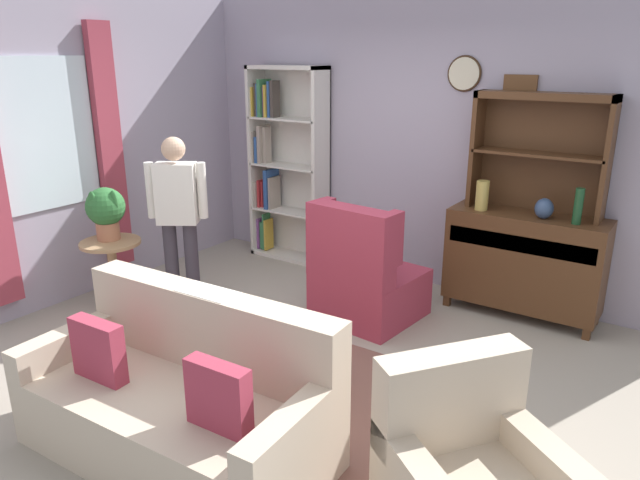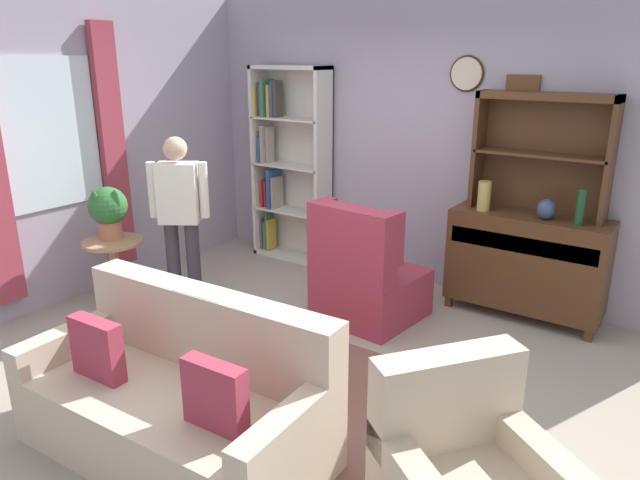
{
  "view_description": "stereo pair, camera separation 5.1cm",
  "coord_description": "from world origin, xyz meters",
  "px_view_note": "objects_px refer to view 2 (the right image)",
  "views": [
    {
      "loc": [
        2.32,
        -3.07,
        2.22
      ],
      "look_at": [
        0.1,
        0.2,
        0.95
      ],
      "focal_mm": 32.72,
      "sensor_mm": 36.0,
      "label": 1
    },
    {
      "loc": [
        2.36,
        -3.04,
        2.22
      ],
      "look_at": [
        0.1,
        0.2,
        0.95
      ],
      "focal_mm": 32.72,
      "sensor_mm": 36.0,
      "label": 2
    }
  ],
  "objects_px": {
    "vase_tall": "(484,196)",
    "couch_floral": "(179,401)",
    "coffee_table": "(261,336)",
    "plant_stand": "(115,267)",
    "book_stack": "(255,318)",
    "bookshelf": "(286,163)",
    "bottle_wine": "(580,207)",
    "sideboard": "(526,261)",
    "person_reading": "(180,212)",
    "vase_round": "(546,209)",
    "wingback_chair": "(365,278)",
    "potted_plant_large": "(108,209)",
    "sideboard_hutch": "(544,137)"
  },
  "relations": [
    {
      "from": "bookshelf",
      "to": "book_stack",
      "type": "bearing_deg",
      "value": -56.88
    },
    {
      "from": "potted_plant_large",
      "to": "plant_stand",
      "type": "bearing_deg",
      "value": -28.69
    },
    {
      "from": "couch_floral",
      "to": "coffee_table",
      "type": "distance_m",
      "value": 0.83
    },
    {
      "from": "potted_plant_large",
      "to": "person_reading",
      "type": "xyz_separation_m",
      "value": [
        0.56,
        0.32,
        -0.01
      ]
    },
    {
      "from": "couch_floral",
      "to": "wingback_chair",
      "type": "bearing_deg",
      "value": 90.44
    },
    {
      "from": "vase_tall",
      "to": "potted_plant_large",
      "type": "relative_size",
      "value": 0.55
    },
    {
      "from": "book_stack",
      "to": "bottle_wine",
      "type": "bearing_deg",
      "value": 50.91
    },
    {
      "from": "couch_floral",
      "to": "book_stack",
      "type": "bearing_deg",
      "value": 101.67
    },
    {
      "from": "sideboard",
      "to": "bottle_wine",
      "type": "bearing_deg",
      "value": -12.89
    },
    {
      "from": "vase_round",
      "to": "wingback_chair",
      "type": "height_order",
      "value": "vase_round"
    },
    {
      "from": "plant_stand",
      "to": "vase_tall",
      "type": "bearing_deg",
      "value": 35.24
    },
    {
      "from": "coffee_table",
      "to": "book_stack",
      "type": "distance_m",
      "value": 0.14
    },
    {
      "from": "bookshelf",
      "to": "sideboard",
      "type": "xyz_separation_m",
      "value": [
        2.69,
        -0.09,
        -0.56
      ]
    },
    {
      "from": "coffee_table",
      "to": "bottle_wine",
      "type": "bearing_deg",
      "value": 53.14
    },
    {
      "from": "vase_tall",
      "to": "wingback_chair",
      "type": "relative_size",
      "value": 0.24
    },
    {
      "from": "bookshelf",
      "to": "wingback_chair",
      "type": "height_order",
      "value": "bookshelf"
    },
    {
      "from": "vase_round",
      "to": "couch_floral",
      "type": "height_order",
      "value": "vase_round"
    },
    {
      "from": "sideboard_hutch",
      "to": "plant_stand",
      "type": "height_order",
      "value": "sideboard_hutch"
    },
    {
      "from": "plant_stand",
      "to": "coffee_table",
      "type": "distance_m",
      "value": 1.89
    },
    {
      "from": "person_reading",
      "to": "coffee_table",
      "type": "bearing_deg",
      "value": -22.06
    },
    {
      "from": "bookshelf",
      "to": "potted_plant_large",
      "type": "bearing_deg",
      "value": -101.34
    },
    {
      "from": "vase_tall",
      "to": "couch_floral",
      "type": "relative_size",
      "value": 0.14
    },
    {
      "from": "vase_tall",
      "to": "coffee_table",
      "type": "relative_size",
      "value": 0.32
    },
    {
      "from": "plant_stand",
      "to": "book_stack",
      "type": "xyz_separation_m",
      "value": [
        1.78,
        -0.16,
        0.04
      ]
    },
    {
      "from": "vase_tall",
      "to": "couch_floral",
      "type": "distance_m",
      "value": 3.07
    },
    {
      "from": "plant_stand",
      "to": "potted_plant_large",
      "type": "xyz_separation_m",
      "value": [
        -0.05,
        0.03,
        0.52
      ]
    },
    {
      "from": "bookshelf",
      "to": "vase_round",
      "type": "relative_size",
      "value": 12.35
    },
    {
      "from": "sideboard",
      "to": "sideboard_hutch",
      "type": "bearing_deg",
      "value": 90.0
    },
    {
      "from": "wingback_chair",
      "to": "person_reading",
      "type": "bearing_deg",
      "value": -153.06
    },
    {
      "from": "potted_plant_large",
      "to": "book_stack",
      "type": "xyz_separation_m",
      "value": [
        1.84,
        -0.19,
        -0.48
      ]
    },
    {
      "from": "vase_tall",
      "to": "plant_stand",
      "type": "height_order",
      "value": "vase_tall"
    },
    {
      "from": "bookshelf",
      "to": "wingback_chair",
      "type": "relative_size",
      "value": 2.0
    },
    {
      "from": "wingback_chair",
      "to": "potted_plant_large",
      "type": "xyz_separation_m",
      "value": [
        -2.0,
        -1.05,
        0.54
      ]
    },
    {
      "from": "person_reading",
      "to": "coffee_table",
      "type": "height_order",
      "value": "person_reading"
    },
    {
      "from": "sideboard",
      "to": "book_stack",
      "type": "distance_m",
      "value": 2.45
    },
    {
      "from": "potted_plant_large",
      "to": "person_reading",
      "type": "bearing_deg",
      "value": 29.48
    },
    {
      "from": "bookshelf",
      "to": "sideboard_hutch",
      "type": "bearing_deg",
      "value": 0.47
    },
    {
      "from": "sideboard",
      "to": "coffee_table",
      "type": "relative_size",
      "value": 1.62
    },
    {
      "from": "couch_floral",
      "to": "potted_plant_large",
      "type": "height_order",
      "value": "potted_plant_large"
    },
    {
      "from": "bookshelf",
      "to": "bottle_wine",
      "type": "distance_m",
      "value": 3.08
    },
    {
      "from": "sideboard",
      "to": "plant_stand",
      "type": "relative_size",
      "value": 2.0
    },
    {
      "from": "vase_tall",
      "to": "book_stack",
      "type": "bearing_deg",
      "value": -113.01
    },
    {
      "from": "wingback_chair",
      "to": "book_stack",
      "type": "distance_m",
      "value": 1.25
    },
    {
      "from": "bookshelf",
      "to": "plant_stand",
      "type": "bearing_deg",
      "value": -99.77
    },
    {
      "from": "bookshelf",
      "to": "vase_tall",
      "type": "height_order",
      "value": "bookshelf"
    },
    {
      "from": "potted_plant_large",
      "to": "person_reading",
      "type": "relative_size",
      "value": 0.3
    },
    {
      "from": "bottle_wine",
      "to": "person_reading",
      "type": "relative_size",
      "value": 0.19
    },
    {
      "from": "couch_floral",
      "to": "book_stack",
      "type": "height_order",
      "value": "couch_floral"
    },
    {
      "from": "sideboard",
      "to": "bottle_wine",
      "type": "height_order",
      "value": "bottle_wine"
    },
    {
      "from": "vase_tall",
      "to": "vase_round",
      "type": "height_order",
      "value": "vase_tall"
    }
  ]
}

